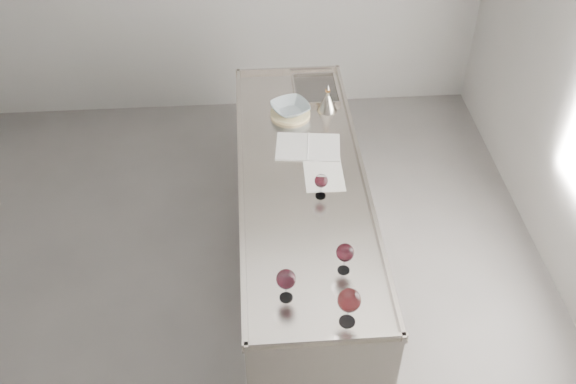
{
  "coord_description": "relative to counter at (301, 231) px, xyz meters",
  "views": [
    {
      "loc": [
        0.2,
        -2.61,
        3.43
      ],
      "look_at": [
        0.4,
        0.07,
        1.02
      ],
      "focal_mm": 40.0,
      "sensor_mm": 36.0,
      "label": 1
    }
  ],
  "objects": [
    {
      "name": "loose_paper_top",
      "position": [
        0.13,
        0.01,
        0.47
      ],
      "size": [
        0.24,
        0.34,
        0.0
      ],
      "primitive_type": "cube",
      "rotation": [
        0.0,
        0.0,
        -0.01
      ],
      "color": "silver",
      "rests_on": "counter"
    },
    {
      "name": "counter",
      "position": [
        0.0,
        0.0,
        0.0
      ],
      "size": [
        0.77,
        2.42,
        0.97
      ],
      "color": "#9C938C",
      "rests_on": "ground"
    },
    {
      "name": "wine_funnel",
      "position": [
        0.23,
        0.68,
        0.53
      ],
      "size": [
        0.14,
        0.14,
        0.2
      ],
      "rotation": [
        0.0,
        0.0,
        0.04
      ],
      "color": "gray",
      "rests_on": "counter"
    },
    {
      "name": "notebook",
      "position": [
        0.06,
        0.27,
        0.47
      ],
      "size": [
        0.43,
        0.33,
        0.02
      ],
      "rotation": [
        0.0,
        0.0,
        -0.12
      ],
      "color": "white",
      "rests_on": "counter"
    },
    {
      "name": "room_shell",
      "position": [
        -0.5,
        -0.3,
        0.93
      ],
      "size": [
        4.54,
        5.04,
        2.84
      ],
      "color": "#54514F",
      "rests_on": "ground"
    },
    {
      "name": "wine_glass_small",
      "position": [
        0.09,
        -0.19,
        0.58
      ],
      "size": [
        0.08,
        0.08,
        0.16
      ],
      "rotation": [
        0.0,
        0.0,
        -0.41
      ],
      "color": "white",
      "rests_on": "counter"
    },
    {
      "name": "wine_glass_right",
      "position": [
        0.12,
        -1.08,
        0.62
      ],
      "size": [
        0.11,
        0.11,
        0.22
      ],
      "rotation": [
        0.0,
        0.0,
        -0.39
      ],
      "color": "white",
      "rests_on": "counter"
    },
    {
      "name": "wine_glass_middle",
      "position": [
        0.14,
        -0.76,
        0.6
      ],
      "size": [
        0.09,
        0.09,
        0.18
      ],
      "rotation": [
        0.0,
        0.0,
        0.33
      ],
      "color": "white",
      "rests_on": "counter"
    },
    {
      "name": "wine_glass_left",
      "position": [
        -0.16,
        -0.92,
        0.6
      ],
      "size": [
        0.1,
        0.1,
        0.19
      ],
      "rotation": [
        0.0,
        0.0,
        0.03
      ],
      "color": "white",
      "rests_on": "counter"
    },
    {
      "name": "ceramic_bowl",
      "position": [
        -0.02,
        0.64,
        0.52
      ],
      "size": [
        0.32,
        0.32,
        0.06
      ],
      "primitive_type": "imported",
      "rotation": [
        0.0,
        0.0,
        0.38
      ],
      "color": "#8A99A0",
      "rests_on": "trivet"
    },
    {
      "name": "trivet",
      "position": [
        -0.02,
        0.64,
        0.48
      ],
      "size": [
        0.32,
        0.32,
        0.02
      ],
      "primitive_type": "cylinder",
      "rotation": [
        0.0,
        0.0,
        -0.22
      ],
      "color": "beige",
      "rests_on": "counter"
    }
  ]
}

